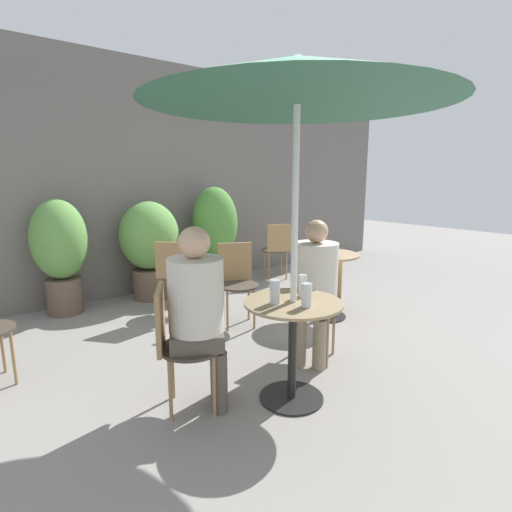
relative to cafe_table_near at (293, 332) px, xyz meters
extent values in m
plane|color=gray|center=(0.15, -0.04, -0.50)|extent=(20.00, 20.00, 0.00)
cube|color=slate|center=(0.15, 3.22, 1.00)|extent=(10.00, 0.06, 3.00)
cylinder|color=black|center=(0.00, 0.00, -0.49)|extent=(0.45, 0.45, 0.01)
cylinder|color=black|center=(0.00, 0.00, -0.14)|extent=(0.06, 0.06, 0.68)
cylinder|color=#997F5B|center=(0.00, 0.00, 0.21)|extent=(0.67, 0.67, 0.02)
cylinder|color=black|center=(1.47, 0.98, -0.49)|extent=(0.45, 0.45, 0.01)
cylinder|color=black|center=(1.47, 0.98, -0.14)|extent=(0.06, 0.06, 0.68)
cylinder|color=#997F5B|center=(1.47, 0.98, 0.21)|extent=(0.69, 0.69, 0.02)
cylinder|color=#42382D|center=(0.60, 0.34, -0.07)|extent=(0.43, 0.43, 0.02)
cylinder|color=#9E7A4C|center=(0.79, 0.29, -0.29)|extent=(0.02, 0.02, 0.42)
cylinder|color=#9E7A4C|center=(0.65, 0.53, -0.29)|extent=(0.02, 0.02, 0.42)
cylinder|color=#9E7A4C|center=(0.55, 0.15, -0.29)|extent=(0.02, 0.02, 0.42)
cylinder|color=#9E7A4C|center=(0.41, 0.39, -0.29)|extent=(0.02, 0.02, 0.42)
cube|color=#9E7A4C|center=(0.76, 0.44, 0.15)|extent=(0.21, 0.33, 0.41)
cylinder|color=#42382D|center=(-0.59, 0.35, -0.07)|extent=(0.43, 0.43, 0.02)
cylinder|color=#9E7A4C|center=(-0.64, 0.54, -0.29)|extent=(0.02, 0.02, 0.42)
cylinder|color=#9E7A4C|center=(-0.78, 0.30, -0.29)|extent=(0.02, 0.02, 0.42)
cylinder|color=#9E7A4C|center=(-0.40, 0.40, -0.29)|extent=(0.02, 0.02, 0.42)
cylinder|color=#9E7A4C|center=(-0.54, 0.16, -0.29)|extent=(0.02, 0.02, 0.42)
cube|color=#9E7A4C|center=(-0.76, 0.44, 0.15)|extent=(0.21, 0.33, 0.41)
cylinder|color=#42382D|center=(0.55, 1.37, -0.07)|extent=(0.43, 0.43, 0.02)
cylinder|color=#9E7A4C|center=(0.74, 1.44, -0.29)|extent=(0.02, 0.02, 0.42)
cylinder|color=#9E7A4C|center=(0.49, 1.56, -0.29)|extent=(0.02, 0.02, 0.42)
cylinder|color=#9E7A4C|center=(0.61, 1.19, -0.29)|extent=(0.02, 0.02, 0.42)
cylinder|color=#9E7A4C|center=(0.36, 1.31, -0.29)|extent=(0.02, 0.02, 0.42)
cube|color=#9E7A4C|center=(0.63, 1.55, 0.15)|extent=(0.34, 0.19, 0.41)
cylinder|color=#42382D|center=(0.27, 2.14, -0.07)|extent=(0.43, 0.43, 0.02)
cylinder|color=#9E7A4C|center=(0.08, 2.16, -0.29)|extent=(0.02, 0.02, 0.42)
cylinder|color=#9E7A4C|center=(0.26, 1.94, -0.29)|extent=(0.02, 0.02, 0.42)
cylinder|color=#9E7A4C|center=(0.29, 2.33, -0.29)|extent=(0.02, 0.02, 0.42)
cylinder|color=#9E7A4C|center=(0.47, 2.12, -0.29)|extent=(0.02, 0.02, 0.42)
cube|color=#9E7A4C|center=(0.13, 2.01, 0.15)|extent=(0.26, 0.30, 0.41)
cylinder|color=#42382D|center=(2.18, 2.63, -0.07)|extent=(0.43, 0.43, 0.02)
cylinder|color=#9E7A4C|center=(1.99, 2.56, -0.29)|extent=(0.02, 0.02, 0.42)
cylinder|color=#9E7A4C|center=(2.24, 2.44, -0.29)|extent=(0.02, 0.02, 0.42)
cylinder|color=#9E7A4C|center=(2.11, 2.81, -0.29)|extent=(0.02, 0.02, 0.42)
cylinder|color=#9E7A4C|center=(2.36, 2.69, -0.29)|extent=(0.02, 0.02, 0.42)
cube|color=#9E7A4C|center=(2.09, 2.45, 0.15)|extent=(0.34, 0.19, 0.41)
cylinder|color=#9E7A4C|center=(-1.52, 1.72, -0.29)|extent=(0.02, 0.02, 0.42)
cylinder|color=#9E7A4C|center=(-1.48, 1.45, -0.29)|extent=(0.02, 0.02, 0.42)
cylinder|color=gray|center=(0.40, 0.32, -0.29)|extent=(0.11, 0.11, 0.42)
cylinder|color=gray|center=(0.48, 0.18, -0.29)|extent=(0.11, 0.11, 0.42)
cube|color=gray|center=(0.56, 0.32, 0.00)|extent=(0.46, 0.45, 0.11)
cylinder|color=beige|center=(0.56, 0.32, 0.29)|extent=(0.37, 0.37, 0.46)
sphere|color=tan|center=(0.56, 0.32, 0.61)|extent=(0.19, 0.19, 0.19)
cylinder|color=brown|center=(-0.48, 0.19, -0.29)|extent=(0.11, 0.11, 0.42)
cylinder|color=brown|center=(-0.40, 0.33, -0.29)|extent=(0.11, 0.11, 0.42)
cube|color=brown|center=(-0.56, 0.33, 0.00)|extent=(0.45, 0.44, 0.11)
cylinder|color=beige|center=(-0.56, 0.33, 0.29)|extent=(0.36, 0.36, 0.48)
sphere|color=#DBAD89|center=(-0.56, 0.33, 0.64)|extent=(0.20, 0.20, 0.20)
cylinder|color=silver|center=(-0.12, 0.05, 0.30)|extent=(0.07, 0.07, 0.16)
cylinder|color=silver|center=(-0.01, -0.13, 0.30)|extent=(0.07, 0.07, 0.16)
cylinder|color=silver|center=(0.13, 0.04, 0.30)|extent=(0.06, 0.06, 0.16)
cylinder|color=brown|center=(-0.77, 2.92, -0.30)|extent=(0.38, 0.38, 0.41)
ellipsoid|color=#609947|center=(-0.77, 2.92, 0.36)|extent=(0.60, 0.60, 0.90)
cylinder|color=brown|center=(0.26, 2.86, -0.31)|extent=(0.46, 0.46, 0.38)
ellipsoid|color=#609947|center=(0.26, 2.86, 0.31)|extent=(0.74, 0.74, 0.86)
cylinder|color=#47423D|center=(1.19, 2.77, -0.29)|extent=(0.50, 0.50, 0.42)
ellipsoid|color=#4C8938|center=(1.19, 2.77, 0.41)|extent=(0.62, 0.62, 0.98)
cylinder|color=silver|center=(0.00, 0.00, 0.63)|extent=(0.04, 0.04, 2.26)
cone|color=#33664C|center=(0.00, 0.00, 1.62)|extent=(1.93, 1.93, 0.28)
camera|label=1|loc=(-1.81, -1.84, 1.05)|focal=28.00mm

